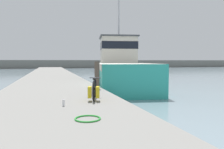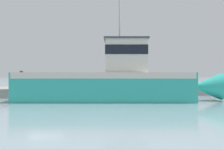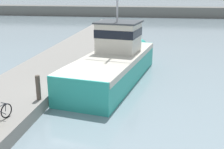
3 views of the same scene
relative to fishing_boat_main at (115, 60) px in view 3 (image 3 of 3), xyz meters
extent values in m
plane|color=gray|center=(-1.92, -4.64, -1.48)|extent=(320.00, 320.00, 0.00)
cube|color=gray|center=(-5.51, -4.64, -1.13)|extent=(4.94, 80.00, 0.71)
cube|color=teal|center=(-0.11, -0.65, -0.50)|extent=(5.70, 12.42, 1.96)
cone|color=teal|center=(1.11, 6.30, -0.50)|extent=(2.21, 2.44, 1.86)
cube|color=beige|center=(-0.11, -0.65, 0.28)|extent=(5.73, 12.19, 0.39)
cube|color=beige|center=(0.15, 0.83, 1.58)|extent=(3.37, 3.20, 2.20)
cube|color=black|center=(0.15, 0.83, 1.96)|extent=(3.44, 3.26, 0.62)
cube|color=#3D4247|center=(0.15, 0.83, 2.74)|extent=(3.64, 3.45, 0.12)
torus|color=black|center=(-3.93, -9.08, -0.41)|extent=(0.24, 0.71, 0.72)
cylinder|color=#232833|center=(-4.03, -9.43, -0.31)|extent=(0.20, 0.63, 0.55)
cylinder|color=#232833|center=(-4.01, -9.39, -0.05)|extent=(0.17, 0.51, 0.05)
cylinder|color=#232833|center=(-3.94, -9.11, -0.23)|extent=(0.06, 0.10, 0.36)
cylinder|color=#232833|center=(-3.95, -9.14, -0.01)|extent=(0.44, 0.15, 0.04)
cylinder|color=#51473D|center=(-3.34, -6.64, -0.07)|extent=(0.26, 0.26, 1.40)
camera|label=1|loc=(-5.66, -17.52, 0.65)|focal=35.00mm
camera|label=2|loc=(19.20, -3.42, 0.34)|focal=45.00mm
camera|label=3|loc=(2.98, -20.44, 5.19)|focal=45.00mm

